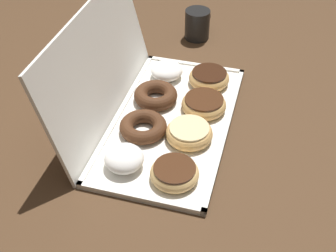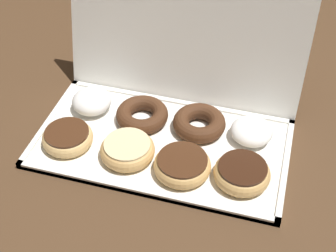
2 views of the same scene
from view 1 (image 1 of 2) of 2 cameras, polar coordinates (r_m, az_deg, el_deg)
ground_plane at (r=1.14m, az=0.51°, el=0.34°), size 3.00×3.00×0.00m
donut_box at (r=1.13m, az=0.51°, el=0.55°), size 0.53×0.28×0.01m
box_lid_open at (r=1.10m, az=-8.53°, el=7.50°), size 0.53×0.07×0.28m
chocolate_frosted_donut_0 at (r=0.98m, az=0.83°, el=-5.90°), size 0.11×0.11×0.03m
glazed_ring_donut_1 at (r=1.07m, az=2.69°, el=-0.86°), size 0.11×0.11×0.04m
chocolate_frosted_donut_2 at (r=1.15m, az=4.54°, el=2.78°), size 0.11×0.11×0.04m
chocolate_frosted_donut_3 at (r=1.25m, az=5.19°, el=6.08°), size 0.11×0.11×0.04m
powdered_filled_donut_4 at (r=1.00m, az=-5.55°, el=-4.08°), size 0.09×0.09×0.05m
chocolate_cake_ring_donut_5 at (r=1.09m, az=-3.14°, el=-0.09°), size 0.11×0.11×0.03m
chocolate_cake_ring_donut_6 at (r=1.18m, az=-1.57°, el=3.89°), size 0.11×0.11×0.04m
powdered_filled_donut_7 at (r=1.27m, az=-0.15°, el=6.99°), size 0.09×0.09×0.04m
coffee_mug at (r=1.47m, az=3.74°, el=12.81°), size 0.10×0.08×0.09m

